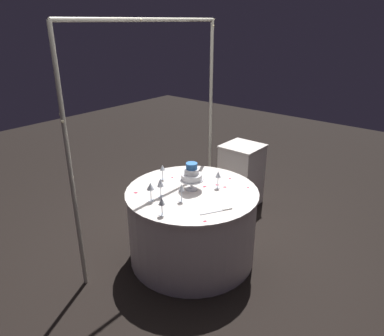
{
  "coord_description": "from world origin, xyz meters",
  "views": [
    {
      "loc": [
        -2.34,
        -1.94,
        2.23
      ],
      "look_at": [
        0.0,
        0.0,
        0.97
      ],
      "focal_mm": 33.56,
      "sensor_mm": 36.0,
      "label": 1
    }
  ],
  "objects": [
    {
      "name": "ground_plane",
      "position": [
        0.0,
        0.0,
        0.0
      ],
      "size": [
        12.0,
        12.0,
        0.0
      ],
      "primitive_type": "plane",
      "color": "black"
    },
    {
      "name": "rose_petal_1",
      "position": [
        0.39,
        -0.37,
        0.74
      ],
      "size": [
        0.03,
        0.03,
        0.0
      ],
      "primitive_type": "ellipsoid",
      "rotation": [
        0.0,
        0.0,
        3.61
      ],
      "color": "#E02D47",
      "rests_on": "main_table"
    },
    {
      "name": "cake_knife",
      "position": [
        -0.16,
        -0.42,
        0.74
      ],
      "size": [
        0.27,
        0.17,
        0.01
      ],
      "color": "silver",
      "rests_on": "main_table"
    },
    {
      "name": "rose_petal_3",
      "position": [
        0.19,
        0.29,
        0.74
      ],
      "size": [
        0.03,
        0.03,
        0.0
      ],
      "primitive_type": "ellipsoid",
      "rotation": [
        0.0,
        0.0,
        5.52
      ],
      "color": "#E02D47",
      "rests_on": "main_table"
    },
    {
      "name": "rose_petal_5",
      "position": [
        0.46,
        -0.12,
        0.74
      ],
      "size": [
        0.04,
        0.03,
        0.0
      ],
      "primitive_type": "ellipsoid",
      "rotation": [
        0.0,
        0.0,
        3.49
      ],
      "color": "#E02D47",
      "rests_on": "main_table"
    },
    {
      "name": "rose_petal_0",
      "position": [
        0.25,
        -0.11,
        0.74
      ],
      "size": [
        0.04,
        0.05,
        0.0
      ],
      "primitive_type": "ellipsoid",
      "rotation": [
        0.0,
        0.0,
        5.26
      ],
      "color": "#E02D47",
      "rests_on": "main_table"
    },
    {
      "name": "wine_glass_1",
      "position": [
        0.21,
        -0.14,
        0.86
      ],
      "size": [
        0.06,
        0.06,
        0.17
      ],
      "color": "silver",
      "rests_on": "main_table"
    },
    {
      "name": "rose_petal_4",
      "position": [
        0.1,
        0.35,
        0.74
      ],
      "size": [
        0.03,
        0.03,
        0.0
      ],
      "primitive_type": "ellipsoid",
      "rotation": [
        0.0,
        0.0,
        3.88
      ],
      "color": "#E02D47",
      "rests_on": "main_table"
    },
    {
      "name": "rose_petal_9",
      "position": [
        -0.13,
        0.29,
        0.74
      ],
      "size": [
        0.02,
        0.03,
        0.0
      ],
      "primitive_type": "ellipsoid",
      "rotation": [
        0.0,
        0.0,
        1.63
      ],
      "color": "#E02D47",
      "rests_on": "main_table"
    },
    {
      "name": "rose_petal_11",
      "position": [
        -0.36,
        -0.44,
        0.74
      ],
      "size": [
        0.04,
        0.03,
        0.0
      ],
      "primitive_type": "ellipsoid",
      "rotation": [
        0.0,
        0.0,
        2.77
      ],
      "color": "#E02D47",
      "rests_on": "main_table"
    },
    {
      "name": "wine_glass_5",
      "position": [
        -0.39,
        0.15,
        0.87
      ],
      "size": [
        0.07,
        0.07,
        0.18
      ],
      "color": "silver",
      "rests_on": "main_table"
    },
    {
      "name": "decorative_arch",
      "position": [
        0.0,
        0.49,
        1.44
      ],
      "size": [
        1.92,
        0.06,
        2.25
      ],
      "color": "#B7B29E",
      "rests_on": "ground"
    },
    {
      "name": "rose_petal_12",
      "position": [
        0.41,
        0.31,
        0.74
      ],
      "size": [
        0.04,
        0.03,
        0.0
      ],
      "primitive_type": "ellipsoid",
      "rotation": [
        0.0,
        0.0,
        2.92
      ],
      "color": "#E02D47",
      "rests_on": "main_table"
    },
    {
      "name": "rose_petal_10",
      "position": [
        0.26,
        -0.2,
        0.74
      ],
      "size": [
        0.04,
        0.04,
        0.0
      ],
      "primitive_type": "ellipsoid",
      "rotation": [
        0.0,
        0.0,
        5.47
      ],
      "color": "#E02D47",
      "rests_on": "main_table"
    },
    {
      "name": "rose_petal_6",
      "position": [
        0.3,
        0.14,
        0.74
      ],
      "size": [
        0.03,
        0.03,
        0.0
      ],
      "primitive_type": "ellipsoid",
      "rotation": [
        0.0,
        0.0,
        2.45
      ],
      "color": "#E02D47",
      "rests_on": "main_table"
    },
    {
      "name": "rose_petal_2",
      "position": [
        -0.37,
        0.37,
        0.74
      ],
      "size": [
        0.04,
        0.05,
        0.0
      ],
      "primitive_type": "ellipsoid",
      "rotation": [
        0.0,
        0.0,
        2.07
      ],
      "color": "#E02D47",
      "rests_on": "main_table"
    },
    {
      "name": "wine_glass_2",
      "position": [
        -0.51,
        -0.1,
        0.86
      ],
      "size": [
        0.06,
        0.06,
        0.16
      ],
      "color": "silver",
      "rests_on": "main_table"
    },
    {
      "name": "side_table",
      "position": [
        1.28,
        0.25,
        0.4
      ],
      "size": [
        0.46,
        0.46,
        0.8
      ],
      "color": "silver",
      "rests_on": "ground"
    },
    {
      "name": "rose_petal_8",
      "position": [
        0.15,
        -0.04,
        0.74
      ],
      "size": [
        0.05,
        0.04,
        0.0
      ],
      "primitive_type": "ellipsoid",
      "rotation": [
        0.0,
        0.0,
        5.87
      ],
      "color": "#E02D47",
      "rests_on": "main_table"
    },
    {
      "name": "main_table",
      "position": [
        0.0,
        0.0,
        0.37
      ],
      "size": [
        1.26,
        1.26,
        0.74
      ],
      "color": "silver",
      "rests_on": "ground"
    },
    {
      "name": "tiered_cake",
      "position": [
        0.02,
        0.02,
        0.89
      ],
      "size": [
        0.22,
        0.22,
        0.27
      ],
      "color": "silver",
      "rests_on": "main_table"
    },
    {
      "name": "wine_glass_4",
      "position": [
        -0.22,
        -0.06,
        0.86
      ],
      "size": [
        0.06,
        0.06,
        0.17
      ],
      "color": "silver",
      "rests_on": "main_table"
    },
    {
      "name": "wine_glass_3",
      "position": [
        -0.27,
        0.14,
        0.87
      ],
      "size": [
        0.06,
        0.06,
        0.18
      ],
      "color": "silver",
      "rests_on": "main_table"
    },
    {
      "name": "wine_glass_0",
      "position": [
        0.02,
        0.4,
        0.85
      ],
      "size": [
        0.06,
        0.06,
        0.16
      ],
      "color": "silver",
      "rests_on": "main_table"
    },
    {
      "name": "rose_petal_13",
      "position": [
        0.4,
        0.36,
        0.74
      ],
      "size": [
        0.03,
        0.03,
        0.0
      ],
      "primitive_type": "ellipsoid",
      "rotation": [
        0.0,
        0.0,
        6.0
      ],
      "color": "#E02D47",
      "rests_on": "main_table"
    },
    {
      "name": "rose_petal_7",
      "position": [
        0.26,
        0.08,
        0.74
      ],
      "size": [
        0.03,
        0.04,
        0.0
      ],
      "primitive_type": "ellipsoid",
      "rotation": [
        0.0,
        0.0,
        4.74
      ],
      "color": "#E02D47",
      "rests_on": "main_table"
    }
  ]
}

